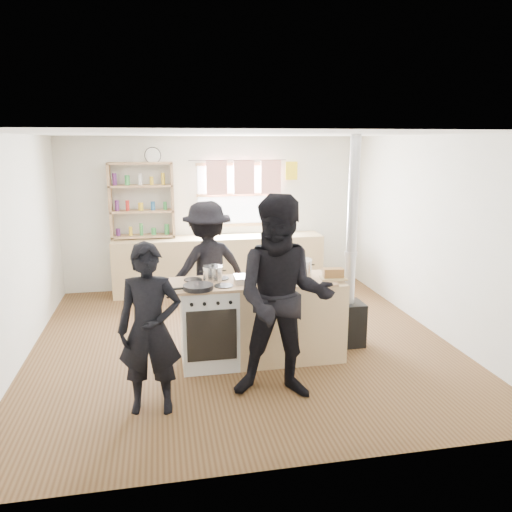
# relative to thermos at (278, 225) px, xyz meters

# --- Properties ---
(ground) EXTENTS (5.00, 5.00, 0.01)m
(ground) POSITION_rel_thermos_xyz_m (-0.99, -2.22, -1.06)
(ground) COLOR brown
(ground) RESTS_ON ground
(back_counter) EXTENTS (3.40, 0.55, 0.90)m
(back_counter) POSITION_rel_thermos_xyz_m (-0.99, 0.00, -0.61)
(back_counter) COLOR tan
(back_counter) RESTS_ON ground
(shelving_unit) EXTENTS (1.00, 0.28, 1.20)m
(shelving_unit) POSITION_rel_thermos_xyz_m (-2.19, 0.12, 0.45)
(shelving_unit) COLOR tan
(shelving_unit) RESTS_ON back_counter
(thermos) EXTENTS (0.10, 0.10, 0.32)m
(thermos) POSITION_rel_thermos_xyz_m (0.00, 0.00, 0.00)
(thermos) COLOR silver
(thermos) RESTS_ON back_counter
(cooking_island) EXTENTS (1.97, 0.64, 0.93)m
(cooking_island) POSITION_rel_thermos_xyz_m (-0.85, -2.77, -0.59)
(cooking_island) COLOR white
(cooking_island) RESTS_ON ground
(skillet_greens) EXTENTS (0.34, 0.34, 0.05)m
(skillet_greens) POSITION_rel_thermos_xyz_m (-1.56, -2.99, -0.10)
(skillet_greens) COLOR black
(skillet_greens) RESTS_ON cooking_island
(roast_tray) EXTENTS (0.39, 0.27, 0.07)m
(roast_tray) POSITION_rel_thermos_xyz_m (-0.97, -2.81, -0.09)
(roast_tray) COLOR silver
(roast_tray) RESTS_ON cooking_island
(stockpot_stove) EXTENTS (0.22, 0.22, 0.18)m
(stockpot_stove) POSITION_rel_thermos_xyz_m (-1.37, -2.66, -0.05)
(stockpot_stove) COLOR silver
(stockpot_stove) RESTS_ON cooking_island
(stockpot_counter) EXTENTS (0.32, 0.32, 0.23)m
(stockpot_counter) POSITION_rel_thermos_xyz_m (-0.43, -2.73, -0.02)
(stockpot_counter) COLOR silver
(stockpot_counter) RESTS_ON cooking_island
(bread_board) EXTENTS (0.30, 0.23, 0.12)m
(bread_board) POSITION_rel_thermos_xyz_m (-0.06, -2.87, -0.08)
(bread_board) COLOR tan
(bread_board) RESTS_ON cooking_island
(flue_heater) EXTENTS (0.35, 0.35, 2.50)m
(flue_heater) POSITION_rel_thermos_xyz_m (0.27, -2.55, -0.41)
(flue_heater) COLOR black
(flue_heater) RESTS_ON ground
(person_near_left) EXTENTS (0.61, 0.44, 1.57)m
(person_near_left) POSITION_rel_thermos_xyz_m (-2.05, -3.66, -0.27)
(person_near_left) COLOR black
(person_near_left) RESTS_ON ground
(person_near_right) EXTENTS (1.11, 0.96, 1.96)m
(person_near_right) POSITION_rel_thermos_xyz_m (-0.82, -3.61, -0.08)
(person_near_right) COLOR black
(person_near_right) RESTS_ON ground
(person_far) EXTENTS (1.25, 0.97, 1.70)m
(person_far) POSITION_rel_thermos_xyz_m (-1.36, -1.83, -0.21)
(person_far) COLOR black
(person_far) RESTS_ON ground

